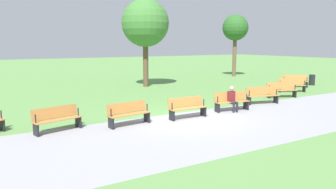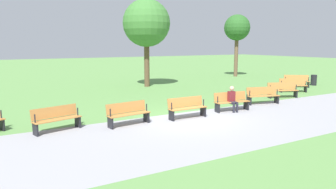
{
  "view_description": "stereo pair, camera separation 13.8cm",
  "coord_description": "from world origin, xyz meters",
  "px_view_note": "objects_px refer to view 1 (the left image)",
  "views": [
    {
      "loc": [
        7.55,
        11.0,
        3.15
      ],
      "look_at": [
        0.0,
        -1.67,
        0.8
      ],
      "focal_mm": 34.16,
      "sensor_mm": 36.0,
      "label": 1
    },
    {
      "loc": [
        7.43,
        11.07,
        3.15
      ],
      "look_at": [
        0.0,
        -1.67,
        0.8
      ],
      "focal_mm": 34.16,
      "sensor_mm": 36.0,
      "label": 2
    }
  ],
  "objects_px": {
    "bench_0": "(295,81)",
    "trash_bin": "(312,80)",
    "bench_6": "(129,113)",
    "tree_0": "(145,23)",
    "bench_2": "(281,90)",
    "bench_5": "(187,107)",
    "tree_2": "(235,29)",
    "bench_3": "(262,95)",
    "bench_7": "(57,119)",
    "bench_1": "(292,85)",
    "person_seated": "(232,98)",
    "bench_4": "(231,101)"
  },
  "relations": [
    {
      "from": "bench_3",
      "to": "trash_bin",
      "type": "xyz_separation_m",
      "value": [
        -9.16,
        -3.5,
        -0.07
      ]
    },
    {
      "from": "bench_4",
      "to": "tree_2",
      "type": "height_order",
      "value": "tree_2"
    },
    {
      "from": "bench_2",
      "to": "bench_3",
      "type": "relative_size",
      "value": 0.99
    },
    {
      "from": "tree_2",
      "to": "trash_bin",
      "type": "height_order",
      "value": "tree_2"
    },
    {
      "from": "bench_0",
      "to": "trash_bin",
      "type": "bearing_deg",
      "value": -141.11
    },
    {
      "from": "bench_5",
      "to": "bench_7",
      "type": "bearing_deg",
      "value": -7.38
    },
    {
      "from": "bench_1",
      "to": "bench_6",
      "type": "xyz_separation_m",
      "value": [
        12.76,
        2.5,
        0.0
      ]
    },
    {
      "from": "bench_0",
      "to": "tree_0",
      "type": "distance_m",
      "value": 11.7
    },
    {
      "from": "bench_5",
      "to": "tree_0",
      "type": "distance_m",
      "value": 11.26
    },
    {
      "from": "bench_7",
      "to": "tree_2",
      "type": "xyz_separation_m",
      "value": [
        -19.11,
        -11.64,
        4.1
      ]
    },
    {
      "from": "bench_6",
      "to": "trash_bin",
      "type": "xyz_separation_m",
      "value": [
        -17.03,
        -4.01,
        -0.07
      ]
    },
    {
      "from": "bench_0",
      "to": "bench_2",
      "type": "distance_m",
      "value": 5.27
    },
    {
      "from": "bench_4",
      "to": "bench_7",
      "type": "xyz_separation_m",
      "value": [
        7.87,
        -0.51,
        0.0
      ]
    },
    {
      "from": "bench_7",
      "to": "tree_2",
      "type": "distance_m",
      "value": 22.75
    },
    {
      "from": "bench_3",
      "to": "trash_bin",
      "type": "distance_m",
      "value": 9.8
    },
    {
      "from": "person_seated",
      "to": "bench_1",
      "type": "bearing_deg",
      "value": -153.34
    },
    {
      "from": "bench_1",
      "to": "bench_0",
      "type": "bearing_deg",
      "value": -117.04
    },
    {
      "from": "person_seated",
      "to": "tree_2",
      "type": "bearing_deg",
      "value": -125.17
    },
    {
      "from": "bench_2",
      "to": "bench_5",
      "type": "xyz_separation_m",
      "value": [
        7.74,
        1.51,
        0.0
      ]
    },
    {
      "from": "bench_0",
      "to": "bench_4",
      "type": "xyz_separation_m",
      "value": [
        9.69,
        3.94,
        0.0
      ]
    },
    {
      "from": "tree_2",
      "to": "bench_2",
      "type": "bearing_deg",
      "value": 60.43
    },
    {
      "from": "bench_4",
      "to": "bench_5",
      "type": "relative_size",
      "value": 1.03
    },
    {
      "from": "bench_4",
      "to": "bench_6",
      "type": "bearing_deg",
      "value": 7.43
    },
    {
      "from": "bench_6",
      "to": "tree_2",
      "type": "distance_m",
      "value": 20.91
    },
    {
      "from": "tree_2",
      "to": "tree_0",
      "type": "bearing_deg",
      "value": 12.09
    },
    {
      "from": "bench_3",
      "to": "bench_5",
      "type": "relative_size",
      "value": 1.04
    },
    {
      "from": "bench_2",
      "to": "person_seated",
      "type": "bearing_deg",
      "value": 38.27
    },
    {
      "from": "bench_4",
      "to": "bench_1",
      "type": "bearing_deg",
      "value": -154.12
    },
    {
      "from": "bench_6",
      "to": "tree_0",
      "type": "distance_m",
      "value": 12.12
    },
    {
      "from": "bench_3",
      "to": "person_seated",
      "type": "distance_m",
      "value": 2.74
    },
    {
      "from": "bench_3",
      "to": "bench_7",
      "type": "distance_m",
      "value": 10.47
    },
    {
      "from": "bench_6",
      "to": "person_seated",
      "type": "distance_m",
      "value": 5.22
    },
    {
      "from": "bench_1",
      "to": "bench_2",
      "type": "relative_size",
      "value": 0.98
    },
    {
      "from": "bench_1",
      "to": "bench_5",
      "type": "xyz_separation_m",
      "value": [
        10.12,
        2.67,
        0.0
      ]
    },
    {
      "from": "bench_5",
      "to": "tree_0",
      "type": "bearing_deg",
      "value": -107.21
    },
    {
      "from": "bench_4",
      "to": "bench_6",
      "type": "height_order",
      "value": "same"
    },
    {
      "from": "bench_1",
      "to": "trash_bin",
      "type": "xyz_separation_m",
      "value": [
        -4.27,
        -1.51,
        -0.07
      ]
    },
    {
      "from": "bench_0",
      "to": "tree_2",
      "type": "xyz_separation_m",
      "value": [
        -1.55,
        -8.21,
        4.1
      ]
    },
    {
      "from": "bench_1",
      "to": "bench_3",
      "type": "height_order",
      "value": "same"
    },
    {
      "from": "bench_6",
      "to": "tree_0",
      "type": "relative_size",
      "value": 0.28
    },
    {
      "from": "bench_1",
      "to": "bench_4",
      "type": "distance_m",
      "value": 7.89
    },
    {
      "from": "bench_3",
      "to": "bench_1",
      "type": "bearing_deg",
      "value": -143.0
    },
    {
      "from": "bench_1",
      "to": "bench_3",
      "type": "relative_size",
      "value": 0.97
    },
    {
      "from": "tree_0",
      "to": "person_seated",
      "type": "bearing_deg",
      "value": 86.98
    },
    {
      "from": "bench_2",
      "to": "bench_5",
      "type": "relative_size",
      "value": 1.03
    },
    {
      "from": "bench_0",
      "to": "bench_4",
      "type": "bearing_deg",
      "value": 59.29
    },
    {
      "from": "bench_0",
      "to": "bench_3",
      "type": "height_order",
      "value": "same"
    },
    {
      "from": "bench_1",
      "to": "bench_7",
      "type": "relative_size",
      "value": 0.97
    },
    {
      "from": "bench_0",
      "to": "bench_5",
      "type": "distance_m",
      "value": 13.0
    },
    {
      "from": "bench_2",
      "to": "trash_bin",
      "type": "bearing_deg",
      "value": -135.9
    }
  ]
}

